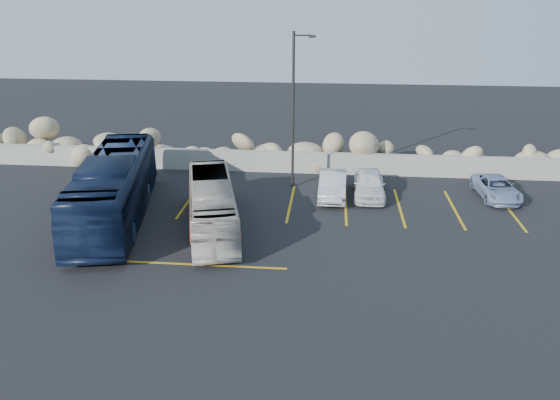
# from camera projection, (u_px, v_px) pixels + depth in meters

# --- Properties ---
(ground) EXTENTS (90.00, 90.00, 0.00)m
(ground) POSITION_uv_depth(u_px,v_px,m) (208.00, 268.00, 20.66)
(ground) COLOR black
(ground) RESTS_ON ground
(seawall) EXTENTS (60.00, 0.40, 1.20)m
(seawall) POSITION_uv_depth(u_px,v_px,m) (253.00, 161.00, 31.59)
(seawall) COLOR gray
(seawall) RESTS_ON ground
(riprap_pile) EXTENTS (54.00, 2.80, 2.60)m
(riprap_pile) POSITION_uv_depth(u_px,v_px,m) (255.00, 144.00, 32.46)
(riprap_pile) COLOR #9B8766
(riprap_pile) RESTS_ON ground
(parking_lines) EXTENTS (18.16, 9.36, 0.01)m
(parking_lines) POSITION_uv_depth(u_px,v_px,m) (332.00, 216.00, 25.41)
(parking_lines) COLOR #BF9516
(parking_lines) RESTS_ON ground
(lamppost) EXTENTS (1.14, 0.18, 8.00)m
(lamppost) POSITION_uv_depth(u_px,v_px,m) (294.00, 107.00, 27.72)
(lamppost) COLOR #2A2825
(lamppost) RESTS_ON ground
(vintage_bus) EXTENTS (3.77, 8.08, 2.19)m
(vintage_bus) POSITION_uv_depth(u_px,v_px,m) (212.00, 205.00, 23.73)
(vintage_bus) COLOR #B8B2A6
(vintage_bus) RESTS_ON ground
(tour_coach) EXTENTS (4.49, 10.89, 2.96)m
(tour_coach) POSITION_uv_depth(u_px,v_px,m) (114.00, 188.00, 24.65)
(tour_coach) COLOR #101C37
(tour_coach) RESTS_ON ground
(car_a) EXTENTS (1.62, 3.87, 1.31)m
(car_a) POSITION_uv_depth(u_px,v_px,m) (369.00, 184.00, 27.62)
(car_a) COLOR white
(car_a) RESTS_ON ground
(car_b) EXTENTS (1.43, 3.86, 1.26)m
(car_b) POSITION_uv_depth(u_px,v_px,m) (333.00, 185.00, 27.57)
(car_b) COLOR silver
(car_b) RESTS_ON ground
(car_d) EXTENTS (1.97, 3.83, 1.03)m
(car_d) POSITION_uv_depth(u_px,v_px,m) (497.00, 188.00, 27.48)
(car_d) COLOR #8193B7
(car_d) RESTS_ON ground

